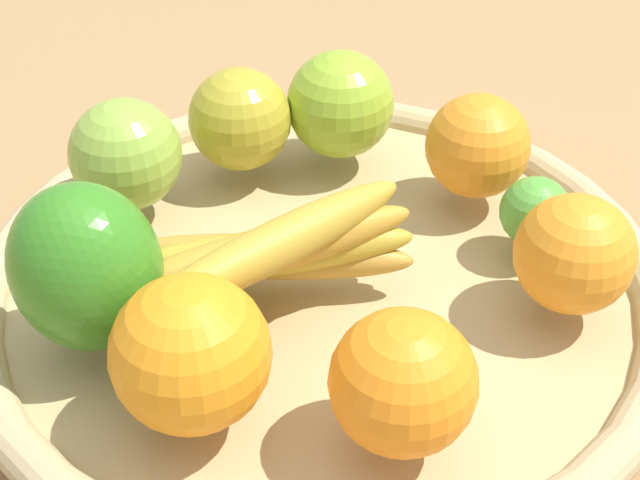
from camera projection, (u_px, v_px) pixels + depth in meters
name	position (u px, v px, depth m)	size (l,w,h in m)	color
ground_plane	(320.00, 310.00, 0.61)	(2.40, 2.40, 0.00)	#9A7447
basket	(320.00, 289.00, 0.60)	(0.43, 0.43, 0.04)	tan
banana_bunch	(270.00, 252.00, 0.55)	(0.18, 0.17, 0.06)	#B28630
orange_2	(403.00, 382.00, 0.46)	(0.07, 0.07, 0.07)	orange
apple_0	(340.00, 104.00, 0.67)	(0.08, 0.08, 0.08)	#8CAF2B
bell_pepper	(86.00, 268.00, 0.51)	(0.08, 0.08, 0.10)	#357D1E
apple_2	(124.00, 155.00, 0.62)	(0.07, 0.07, 0.07)	#89AC3C
orange_1	(574.00, 254.00, 0.54)	(0.07, 0.07, 0.07)	orange
orange_0	(199.00, 357.00, 0.47)	(0.08, 0.08, 0.08)	orange
orange_3	(478.00, 146.00, 0.63)	(0.07, 0.07, 0.07)	orange
apple_1	(240.00, 119.00, 0.66)	(0.07, 0.07, 0.07)	#AA9A27
lime_0	(535.00, 212.00, 0.60)	(0.04, 0.04, 0.04)	#529E37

